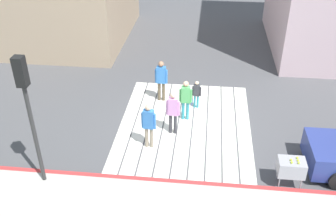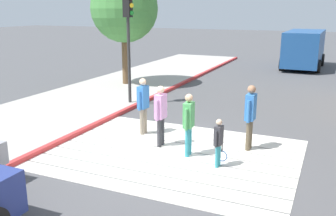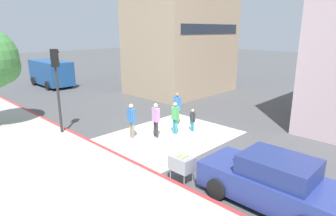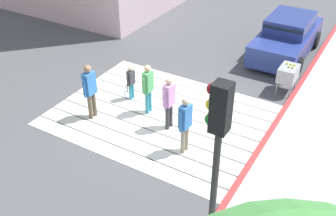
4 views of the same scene
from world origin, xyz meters
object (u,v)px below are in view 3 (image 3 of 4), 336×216
pedestrian_adult_lead (177,106)px  pedestrian_child_with_racket (192,119)px  pedestrian_teen_behind (131,118)px  van_down_street (51,72)px  tennis_ball_cart (182,163)px  traffic_light_corner (57,75)px  pedestrian_adult_side (175,116)px  pedestrian_adult_trailing (156,118)px  car_parked_near_curb (273,182)px

pedestrian_adult_lead → pedestrian_child_with_racket: pedestrian_adult_lead is taller
pedestrian_teen_behind → van_down_street: bearing=78.4°
tennis_ball_cart → pedestrian_child_with_racket: pedestrian_child_with_racket is taller
traffic_light_corner → tennis_ball_cart: (0.68, -7.48, -2.34)m
pedestrian_adult_lead → pedestrian_teen_behind: pedestrian_adult_lead is taller
van_down_street → pedestrian_adult_side: (-1.37, -17.00, -0.31)m
pedestrian_child_with_racket → traffic_light_corner: bearing=137.9°
pedestrian_adult_trailing → pedestrian_teen_behind: size_ratio=0.99×
car_parked_near_curb → tennis_ball_cart: 2.97m
pedestrian_teen_behind → pedestrian_adult_trailing: bearing=-38.5°
pedestrian_adult_trailing → pedestrian_adult_lead: bearing=17.1°
tennis_ball_cart → pedestrian_adult_lead: pedestrian_adult_lead is taller
pedestrian_adult_lead → pedestrian_adult_trailing: bearing=-162.9°
van_down_street → pedestrian_adult_lead: (-0.04, -15.90, -0.24)m
van_down_street → tennis_ball_cart: van_down_street is taller
van_down_street → pedestrian_teen_behind: bearing=-101.6°
van_down_street → pedestrian_adult_trailing: 16.78m
pedestrian_adult_side → pedestrian_child_with_racket: bearing=-22.1°
pedestrian_adult_trailing → tennis_ball_cart: bearing=-121.9°
car_parked_near_curb → van_down_street: 23.55m
car_parked_near_curb → pedestrian_adult_trailing: (1.46, 6.62, 0.26)m
car_parked_near_curb → van_down_street: van_down_street is taller
pedestrian_adult_trailing → pedestrian_teen_behind: 1.18m
tennis_ball_cart → traffic_light_corner: bearing=95.2°
traffic_light_corner → pedestrian_child_with_racket: size_ratio=3.51×
car_parked_near_curb → pedestrian_adult_side: (2.42, 6.24, 0.23)m
pedestrian_adult_trailing → van_down_street: bearing=82.0°
traffic_light_corner → pedestrian_adult_trailing: 5.19m
van_down_street → pedestrian_adult_trailing: van_down_street is taller
pedestrian_adult_trailing → pedestrian_child_with_racket: size_ratio=1.41×
pedestrian_teen_behind → pedestrian_child_with_racket: (2.79, -1.48, -0.33)m
tennis_ball_cart → pedestrian_teen_behind: size_ratio=0.59×
tennis_ball_cart → pedestrian_adult_lead: 6.48m
car_parked_near_curb → pedestrian_teen_behind: bearing=85.8°
car_parked_near_curb → pedestrian_adult_side: bearing=68.8°
traffic_light_corner → pedestrian_adult_lead: 6.43m
pedestrian_adult_side → pedestrian_teen_behind: (-1.88, 1.12, 0.04)m
tennis_ball_cart → pedestrian_adult_side: size_ratio=0.62×
van_down_street → pedestrian_teen_behind: size_ratio=3.04×
car_parked_near_curb → traffic_light_corner: (-1.58, 10.31, 2.30)m
pedestrian_adult_side → car_parked_near_curb: bearing=-111.2°
car_parked_near_curb → pedestrian_adult_trailing: bearing=77.6°
car_parked_near_curb → van_down_street: (3.79, 23.23, 0.54)m
van_down_street → traffic_light_corner: 14.11m
van_down_street → pedestrian_teen_behind: (-3.26, -15.88, -0.27)m
pedestrian_adult_side → pedestrian_child_with_racket: size_ratio=1.37×
car_parked_near_curb → pedestrian_adult_lead: size_ratio=2.42×
pedestrian_adult_side → pedestrian_teen_behind: 2.19m
traffic_light_corner → pedestrian_adult_side: 6.07m
pedestrian_adult_lead → pedestrian_adult_side: size_ratio=1.08×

